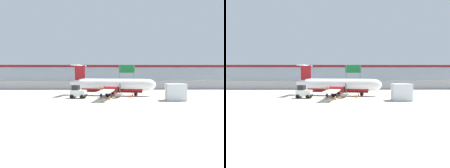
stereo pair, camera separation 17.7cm
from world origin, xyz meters
TOP-DOWN VIEW (x-y plane):
  - ground_plane at (0.00, 2.00)m, footprint 140.00×140.00m
  - perimeter_fence at (0.00, 18.00)m, footprint 98.00×0.10m
  - parking_lot_strip at (0.00, 29.50)m, footprint 98.00×17.00m
  - background_building at (0.00, 47.99)m, footprint 91.00×8.10m
  - commuter_airplane at (-0.10, 6.31)m, footprint 14.05×16.02m
  - baggage_tug at (-5.33, 2.98)m, footprint 2.51×1.78m
  - ground_crew_worker at (-2.04, 3.73)m, footprint 0.48×0.48m
  - cargo_container at (7.85, 0.32)m, footprint 2.55×2.18m
  - traffic_cone_near_left at (2.76, 5.13)m, footprint 0.36×0.36m
  - traffic_cone_near_right at (2.32, 3.56)m, footprint 0.36×0.36m
  - traffic_cone_far_left at (-0.82, 1.08)m, footprint 0.36×0.36m
  - parked_car_0 at (-13.67, 27.36)m, footprint 4.28×2.17m
  - parked_car_1 at (-4.22, 34.73)m, footprint 4.26×2.12m
  - parked_car_2 at (5.17, 32.59)m, footprint 4.28×2.17m
  - parked_car_3 at (13.70, 27.93)m, footprint 4.25×2.10m
  - highway_sign at (3.30, 19.88)m, footprint 3.60×0.14m

SIDE VIEW (x-z plane):
  - ground_plane at x=0.00m, z-range 0.00..0.01m
  - parking_lot_strip at x=0.00m, z-range 0.00..0.12m
  - traffic_cone_near_left at x=2.76m, z-range -0.01..0.63m
  - traffic_cone_near_right at x=2.32m, z-range -0.01..0.63m
  - traffic_cone_far_left at x=-0.82m, z-range -0.01..0.63m
  - baggage_tug at x=-5.33m, z-range -0.08..1.80m
  - parked_car_0 at x=-13.67m, z-range 0.10..1.68m
  - parked_car_1 at x=-4.22m, z-range 0.10..1.68m
  - parked_car_2 at x=5.17m, z-range 0.10..1.68m
  - parked_car_3 at x=13.70m, z-range 0.10..1.68m
  - ground_crew_worker at x=-2.04m, z-range 0.10..1.80m
  - cargo_container at x=7.85m, z-range 0.00..2.20m
  - perimeter_fence at x=0.00m, z-range 0.07..2.17m
  - commuter_airplane at x=-0.10m, z-range -0.86..4.06m
  - background_building at x=0.00m, z-range 0.01..6.51m
  - highway_sign at x=3.30m, z-range 1.39..6.89m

